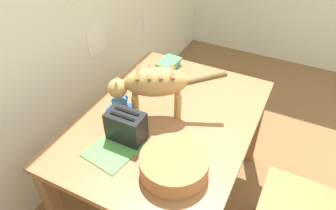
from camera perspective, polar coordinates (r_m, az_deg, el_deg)
wall_rear at (r=2.00m, az=-22.53°, el=16.23°), size 5.19×0.11×2.50m
dining_table at (r=1.88m, az=0.00°, el=-4.36°), size 1.30×0.96×0.72m
cat at (r=1.73m, az=-2.91°, el=3.79°), size 0.36×0.59×0.31m
saucer_bowl at (r=1.86m, az=-8.64°, el=-1.45°), size 0.18×0.18×0.03m
coffee_mug at (r=1.83m, az=-8.75°, el=-0.04°), size 0.13×0.09×0.08m
magazine at (r=1.67m, az=-9.93°, el=-7.98°), size 0.29×0.27×0.01m
book_stack at (r=2.25m, az=0.06°, el=7.39°), size 0.20×0.14×0.06m
wicker_basket at (r=1.51m, az=1.12°, el=-10.80°), size 0.33×0.33×0.10m
toaster at (r=1.66m, az=-7.65°, el=-3.89°), size 0.12×0.20×0.18m
wooden_chair_far at (r=1.91m, az=24.33°, el=-17.02°), size 0.42×0.42×0.93m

